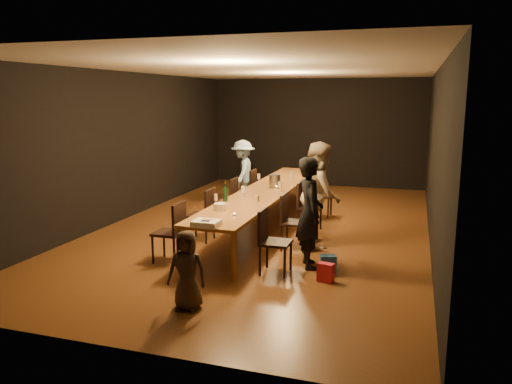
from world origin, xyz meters
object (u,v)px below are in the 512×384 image
(child, at_px, (187,270))
(chair_left_1, at_px, (200,215))
(chair_left_0, at_px, (168,232))
(plate_stack, at_px, (220,207))
(man_blue, at_px, (243,172))
(birthday_cake, at_px, (206,223))
(chair_right_1, at_px, (295,222))
(chair_right_2, at_px, (310,207))
(ice_bucket, at_px, (275,181))
(chair_right_3, at_px, (321,195))
(woman_birthday, at_px, (310,213))
(chair_left_2, at_px, (225,201))
(woman_tan, at_px, (320,194))
(table, at_px, (266,192))
(chair_left_3, at_px, (245,190))
(chair_right_0, at_px, (276,242))
(champagne_bottle, at_px, (225,191))

(child, bearing_deg, chair_left_1, 105.25)
(chair_left_0, xyz_separation_m, plate_stack, (0.66, 0.47, 0.34))
(man_blue, bearing_deg, birthday_cake, 4.64)
(chair_right_1, xyz_separation_m, child, (-0.67, -2.70, 0.02))
(chair_right_2, relative_size, chair_left_0, 1.00)
(man_blue, height_order, ice_bucket, man_blue)
(chair_right_3, xyz_separation_m, woman_birthday, (0.40, -3.18, 0.36))
(man_blue, bearing_deg, plate_stack, 5.28)
(chair_left_2, relative_size, child, 0.97)
(woman_birthday, xyz_separation_m, woman_tan, (-0.07, 1.14, 0.06))
(chair_left_1, bearing_deg, woman_birthday, -110.25)
(table, bearing_deg, woman_birthday, -57.64)
(chair_right_1, height_order, birthday_cake, chair_right_1)
(chair_left_3, distance_m, woman_tan, 2.91)
(chair_left_0, bearing_deg, chair_left_2, 0.00)
(table, xyz_separation_m, chair_right_1, (0.85, -1.20, -0.24))
(chair_right_2, height_order, ice_bucket, ice_bucket)
(chair_right_1, height_order, woman_tan, woman_tan)
(chair_right_2, distance_m, chair_left_1, 2.08)
(chair_right_2, height_order, woman_tan, woman_tan)
(chair_right_3, bearing_deg, chair_right_1, -0.00)
(chair_left_2, distance_m, birthday_cake, 3.04)
(chair_left_0, bearing_deg, chair_left_1, 0.00)
(table, relative_size, plate_stack, 31.09)
(woman_birthday, height_order, woman_tan, woman_tan)
(chair_right_3, distance_m, plate_stack, 3.32)
(chair_right_0, height_order, chair_left_2, same)
(plate_stack, bearing_deg, chair_right_3, 71.70)
(chair_left_2, bearing_deg, chair_right_3, -54.78)
(table, relative_size, chair_right_0, 6.45)
(child, relative_size, birthday_cake, 2.65)
(plate_stack, bearing_deg, woman_tan, 38.63)
(chair_right_0, bearing_deg, table, -160.50)
(chair_right_2, bearing_deg, chair_left_3, -125.22)
(birthday_cake, xyz_separation_m, champagne_bottle, (-0.36, 1.65, 0.13))
(chair_left_1, height_order, ice_bucket, ice_bucket)
(ice_bucket, bearing_deg, chair_left_1, -120.98)
(chair_right_1, xyz_separation_m, chair_left_3, (-1.70, 2.40, 0.00))
(chair_right_1, distance_m, man_blue, 3.72)
(chair_right_2, distance_m, woman_birthday, 2.05)
(chair_left_2, relative_size, ice_bucket, 3.82)
(ice_bucket, bearing_deg, chair_left_0, -108.63)
(table, height_order, woman_tan, woman_tan)
(chair_right_0, relative_size, ice_bucket, 3.82)
(chair_right_3, relative_size, chair_left_3, 1.00)
(chair_left_1, relative_size, chair_left_2, 1.00)
(woman_birthday, bearing_deg, chair_left_1, 46.95)
(chair_left_1, distance_m, chair_left_3, 2.40)
(chair_right_3, height_order, woman_tan, woman_tan)
(chair_right_1, bearing_deg, chair_right_0, -0.00)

